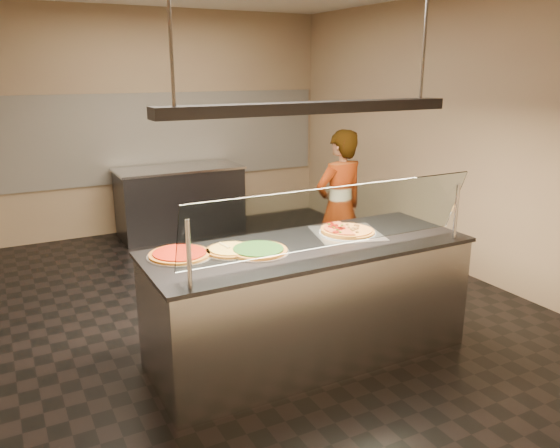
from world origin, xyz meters
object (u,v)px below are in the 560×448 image
sneeze_guard (336,218)px  perforated_tray (347,233)px  half_pizza_sausage (357,229)px  pizza_spatula (232,247)px  pizza_cheese (231,250)px  worker (339,207)px  pizza_spinach (258,250)px  half_pizza_pepperoni (336,231)px  prep_table (180,201)px  serving_counter (309,301)px  heat_lamp_housing (312,108)px  pizza_tomato (179,254)px

sneeze_guard → perforated_tray: sneeze_guard is taller
half_pizza_sausage → pizza_spatula: half_pizza_sausage is taller
pizza_cheese → worker: worker is taller
worker → perforated_tray: bearing=52.0°
half_pizza_sausage → pizza_cheese: 1.11m
sneeze_guard → pizza_spinach: bearing=138.8°
half_pizza_pepperoni → prep_table: 3.63m
half_pizza_sausage → pizza_cheese: size_ratio=1.20×
prep_table → serving_counter: bearing=-92.4°
serving_counter → perforated_tray: (0.42, 0.11, 0.47)m
worker → sneeze_guard: bearing=48.4°
half_pizza_sausage → prep_table: bearing=95.8°
pizza_spatula → pizza_cheese: bearing=-131.1°
perforated_tray → half_pizza_pepperoni: bearing=179.1°
serving_counter → half_pizza_sausage: half_pizza_sausage is taller
sneeze_guard → perforated_tray: size_ratio=3.51×
sneeze_guard → pizza_cheese: size_ratio=5.72×
perforated_tray → half_pizza_sausage: size_ratio=1.36×
half_pizza_sausage → perforated_tray: bearing=179.6°
half_pizza_pepperoni → heat_lamp_housing: heat_lamp_housing is taller
perforated_tray → worker: 1.32m
worker → pizza_tomato: bearing=19.8°
serving_counter → perforated_tray: size_ratio=3.88×
perforated_tray → worker: (0.68, 1.12, -0.12)m
serving_counter → perforated_tray: 0.64m
pizza_spinach → heat_lamp_housing: size_ratio=0.20×
pizza_tomato → pizza_spinach: bearing=-19.5°
serving_counter → pizza_spatula: 0.77m
pizza_cheese → pizza_tomato: size_ratio=0.85×
half_pizza_sausage → pizza_spinach: half_pizza_sausage is taller
pizza_spatula → pizza_spinach: bearing=-40.1°
sneeze_guard → half_pizza_sausage: bearing=41.0°
sneeze_guard → pizza_spatula: bearing=139.1°
pizza_spatula → worker: size_ratio=0.14×
pizza_spatula → pizza_tomato: bearing=170.9°
sneeze_guard → pizza_spatula: (-0.57, 0.50, -0.27)m
half_pizza_pepperoni → worker: worker is taller
perforated_tray → prep_table: 3.64m
pizza_tomato → prep_table: pizza_tomato is taller
pizza_cheese → worker: (1.69, 1.10, -0.13)m
serving_counter → half_pizza_sausage: 0.72m
half_pizza_pepperoni → half_pizza_sausage: bearing=-0.6°
sneeze_guard → pizza_spatula: size_ratio=9.76×
half_pizza_pepperoni → pizza_cheese: half_pizza_pepperoni is taller
serving_counter → sneeze_guard: sneeze_guard is taller
sneeze_guard → pizza_spatula: 0.80m
half_pizza_pepperoni → heat_lamp_housing: (-0.31, -0.11, 0.99)m
worker → pizza_spatula: bearing=26.2°
perforated_tray → pizza_cheese: 1.01m
half_pizza_pepperoni → sneeze_guard: bearing=-124.6°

